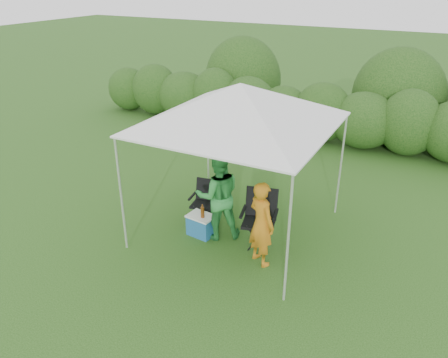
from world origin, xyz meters
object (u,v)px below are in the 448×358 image
at_px(chair_left, 205,198).
at_px(cooler, 201,225).
at_px(canopy, 240,105).
at_px(chair_right, 260,214).
at_px(man, 261,224).
at_px(woman, 218,195).

relative_size(chair_left, cooler, 1.57).
bearing_deg(canopy, chair_right, -21.88).
bearing_deg(chair_left, cooler, -76.85).
xyz_separation_m(canopy, man, (0.79, -0.78, -1.71)).
bearing_deg(man, canopy, -15.73).
bearing_deg(man, woman, 7.51).
xyz_separation_m(canopy, chair_right, (0.53, -0.21, -1.89)).
bearing_deg(chair_right, man, -78.84).
height_order(canopy, cooler, canopy).
relative_size(chair_right, woman, 0.60).
xyz_separation_m(chair_left, woman, (0.52, -0.42, 0.38)).
bearing_deg(chair_right, canopy, 144.35).
bearing_deg(cooler, chair_left, 118.48).
bearing_deg(woman, chair_right, 157.33).
relative_size(canopy, woman, 1.83).
relative_size(man, woman, 0.89).
distance_m(canopy, man, 2.04).
height_order(chair_right, chair_left, chair_right).
distance_m(chair_right, cooler, 1.16).
xyz_separation_m(canopy, woman, (-0.22, -0.38, -1.62)).
bearing_deg(chair_right, woman, 178.98).
bearing_deg(man, chair_left, 0.89).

